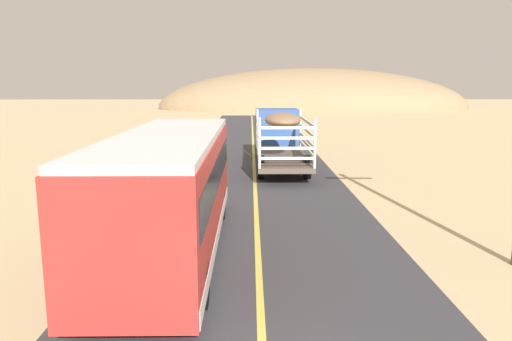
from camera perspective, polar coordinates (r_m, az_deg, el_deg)
The scene contains 3 objects.
livestock_truck at distance 27.17m, azimuth 2.69°, elevation 4.61°, with size 2.53×9.70×3.02m.
bus at distance 12.93m, azimuth -10.06°, elevation -2.21°, with size 2.54×10.00×3.21m.
distant_hill at distance 83.09m, azimuth 6.69°, elevation 7.23°, with size 52.07×24.92×13.44m, color #997C5A.
Camera 1 is at (-0.19, -5.66, 4.54)m, focal length 34.04 mm.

